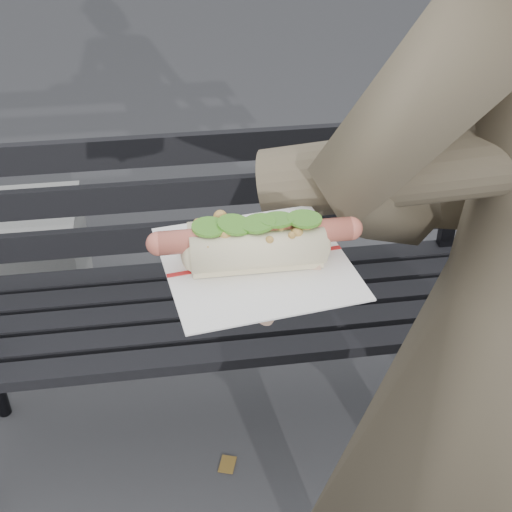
{
  "coord_description": "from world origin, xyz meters",
  "views": [
    {
      "loc": [
        -0.21,
        -0.57,
        1.63
      ],
      "look_at": [
        -0.12,
        0.03,
        1.21
      ],
      "focal_mm": 50.0,
      "sensor_mm": 36.0,
      "label": 1
    }
  ],
  "objects": [
    {
      "name": "park_bench",
      "position": [
        -0.1,
        0.95,
        0.52
      ],
      "size": [
        1.5,
        0.44,
        0.88
      ],
      "color": "black",
      "rests_on": "ground"
    },
    {
      "name": "held_hotdog",
      "position": [
        0.08,
        0.1,
        1.24
      ],
      "size": [
        0.64,
        0.31,
        0.2
      ],
      "color": "brown"
    }
  ]
}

